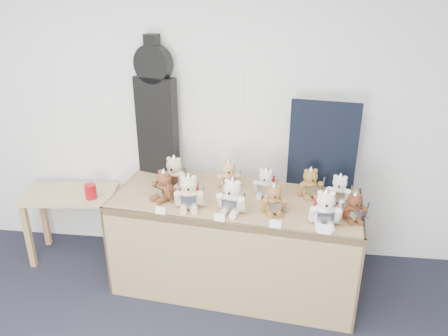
# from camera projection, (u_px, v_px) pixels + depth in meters

# --- Properties ---
(room_shell) EXTENTS (6.00, 6.00, 6.00)m
(room_shell) POSITION_uv_depth(u_px,v_px,m) (232.00, 90.00, 3.75)
(room_shell) COLOR white
(room_shell) RESTS_ON floor
(display_table) EXTENTS (2.07, 1.05, 0.83)m
(display_table) POSITION_uv_depth(u_px,v_px,m) (234.00, 221.00, 3.53)
(display_table) COLOR #9B764F
(display_table) RESTS_ON floor
(side_table) EXTENTS (0.85, 0.53, 0.67)m
(side_table) POSITION_uv_depth(u_px,v_px,m) (72.00, 204.00, 4.02)
(side_table) COLOR tan
(side_table) RESTS_ON floor
(guitar_case) EXTENTS (0.39, 0.21, 1.22)m
(guitar_case) POSITION_uv_depth(u_px,v_px,m) (156.00, 109.00, 3.77)
(guitar_case) COLOR black
(guitar_case) RESTS_ON display_table
(navy_board) EXTENTS (0.55, 0.11, 0.74)m
(navy_board) POSITION_uv_depth(u_px,v_px,m) (323.00, 145.00, 3.59)
(navy_board) COLOR black
(navy_board) RESTS_ON display_table
(red_cup) EXTENTS (0.10, 0.10, 0.13)m
(red_cup) POSITION_uv_depth(u_px,v_px,m) (91.00, 192.00, 3.84)
(red_cup) COLOR #AC0B12
(red_cup) RESTS_ON side_table
(teddy_front_far_left) EXTENTS (0.23, 0.23, 0.28)m
(teddy_front_far_left) POSITION_uv_depth(u_px,v_px,m) (164.00, 186.00, 3.47)
(teddy_front_far_left) COLOR brown
(teddy_front_far_left) RESTS_ON display_table
(teddy_front_left) EXTENTS (0.26, 0.22, 0.31)m
(teddy_front_left) POSITION_uv_depth(u_px,v_px,m) (189.00, 193.00, 3.33)
(teddy_front_left) COLOR beige
(teddy_front_left) RESTS_ON display_table
(teddy_front_centre) EXTENTS (0.25, 0.23, 0.31)m
(teddy_front_centre) POSITION_uv_depth(u_px,v_px,m) (232.00, 197.00, 3.27)
(teddy_front_centre) COLOR silver
(teddy_front_centre) RESTS_ON display_table
(teddy_front_right) EXTENTS (0.22, 0.19, 0.26)m
(teddy_front_right) POSITION_uv_depth(u_px,v_px,m) (274.00, 200.00, 3.27)
(teddy_front_right) COLOR olive
(teddy_front_right) RESTS_ON display_table
(teddy_front_far_right) EXTENTS (0.25, 0.21, 0.31)m
(teddy_front_far_right) POSITION_uv_depth(u_px,v_px,m) (325.00, 209.00, 3.10)
(teddy_front_far_right) COLOR white
(teddy_front_far_right) RESTS_ON display_table
(teddy_front_end) EXTENTS (0.20, 0.17, 0.24)m
(teddy_front_end) POSITION_uv_depth(u_px,v_px,m) (354.00, 208.00, 3.17)
(teddy_front_end) COLOR #59311E
(teddy_front_end) RESTS_ON display_table
(teddy_back_left) EXTENTS (0.25, 0.21, 0.31)m
(teddy_back_left) POSITION_uv_depth(u_px,v_px,m) (174.00, 173.00, 3.67)
(teddy_back_left) COLOR beige
(teddy_back_left) RESTS_ON display_table
(teddy_back_centre_left) EXTENTS (0.23, 0.20, 0.27)m
(teddy_back_centre_left) POSITION_uv_depth(u_px,v_px,m) (228.00, 176.00, 3.67)
(teddy_back_centre_left) COLOR tan
(teddy_back_centre_left) RESTS_ON display_table
(teddy_back_centre_right) EXTENTS (0.22, 0.20, 0.27)m
(teddy_back_centre_right) POSITION_uv_depth(u_px,v_px,m) (266.00, 183.00, 3.53)
(teddy_back_centre_right) COLOR beige
(teddy_back_centre_right) RESTS_ON display_table
(teddy_back_right) EXTENTS (0.23, 0.20, 0.27)m
(teddy_back_right) POSITION_uv_depth(u_px,v_px,m) (310.00, 184.00, 3.52)
(teddy_back_right) COLOR olive
(teddy_back_right) RESTS_ON display_table
(teddy_back_end) EXTENTS (0.21, 0.19, 0.26)m
(teddy_back_end) POSITION_uv_depth(u_px,v_px,m) (339.00, 190.00, 3.43)
(teddy_back_end) COLOR white
(teddy_back_end) RESTS_ON display_table
(entry_card_a) EXTENTS (0.08, 0.03, 0.06)m
(entry_card_a) POSITION_uv_depth(u_px,v_px,m) (160.00, 211.00, 3.27)
(entry_card_a) COLOR white
(entry_card_a) RESTS_ON display_table
(entry_card_b) EXTENTS (0.08, 0.03, 0.06)m
(entry_card_b) POSITION_uv_depth(u_px,v_px,m) (219.00, 217.00, 3.18)
(entry_card_b) COLOR white
(entry_card_b) RESTS_ON display_table
(entry_card_c) EXTENTS (0.09, 0.03, 0.06)m
(entry_card_c) POSITION_uv_depth(u_px,v_px,m) (275.00, 224.00, 3.09)
(entry_card_c) COLOR white
(entry_card_c) RESTS_ON display_table
(entry_card_d) EXTENTS (0.10, 0.03, 0.07)m
(entry_card_d) POSITION_uv_depth(u_px,v_px,m) (325.00, 229.00, 3.01)
(entry_card_d) COLOR white
(entry_card_d) RESTS_ON display_table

